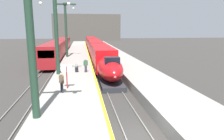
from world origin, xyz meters
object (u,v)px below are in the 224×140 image
Objects in this scene: regional_train_adjacent at (59,47)px; departure_info_board at (67,72)px; station_column_near at (30,26)px; station_column_far at (66,25)px; passenger_mid_platform at (62,81)px; highspeed_train_main at (95,48)px; passenger_near_edge at (86,64)px; station_column_mid at (56,27)px; rolling_suitcase at (77,70)px.

regional_train_adjacent is 17.26× the size of departure_info_board.
station_column_far reaches higher than station_column_near.
station_column_far is at bearing 92.68° from passenger_mid_platform.
highspeed_train_main reaches higher than passenger_mid_platform.
highspeed_train_main is at bearing 83.11° from passenger_near_edge.
departure_info_board reaches higher than passenger_near_edge.
departure_info_board is at bearing -77.03° from station_column_mid.
rolling_suitcase is (1.03, 8.24, -0.69)m from passenger_mid_platform.
highspeed_train_main is 34.11× the size of passenger_mid_platform.
rolling_suitcase is 7.10m from departure_info_board.
passenger_near_edge is (3.21, 12.76, -4.37)m from station_column_near.
regional_train_adjacent is 23.64m from passenger_near_edge.
station_column_far is at bearing -75.01° from regional_train_adjacent.
station_column_near is at bearing -99.21° from rolling_suitcase.
highspeed_train_main is at bearing 81.21° from departure_info_board.
passenger_near_edge is at bearing 11.00° from station_column_mid.
departure_info_board is at bearing 75.05° from passenger_mid_platform.
station_column_mid is at bearing -158.25° from rolling_suitcase.
station_column_near is 4.18× the size of departure_info_board.
regional_train_adjacent is at bearing 95.32° from station_column_mid.
station_column_far reaches higher than departure_info_board.
station_column_far is at bearing 93.75° from departure_info_board.
regional_train_adjacent is 21.66× the size of passenger_near_edge.
station_column_far is 4.64× the size of departure_info_board.
highspeed_train_main is 1.57× the size of regional_train_adjacent.
passenger_mid_platform is (1.07, 4.74, -4.37)m from station_column_near.
regional_train_adjacent is 9.76m from station_column_far.
station_column_far is at bearing -128.23° from highspeed_train_main.
station_column_mid is 5.26× the size of passenger_near_edge.
rolling_suitcase is at bearing -99.75° from highspeed_train_main.
passenger_mid_platform is (-2.14, -8.03, 0.00)m from passenger_near_edge.
regional_train_adjacent is 24.13m from station_column_mid.
station_column_mid reaches higher than rolling_suitcase.
station_column_near is (2.20, -35.78, 4.28)m from regional_train_adjacent.
departure_info_board is (-4.49, -29.04, 0.61)m from highspeed_train_main.
station_column_mid reaches higher than passenger_near_edge.
regional_train_adjacent reaches higher than highspeed_train_main.
regional_train_adjacent is 21.66× the size of passenger_mid_platform.
station_column_far is (2.20, -8.21, 4.79)m from regional_train_adjacent.
station_column_mid is (0.00, 12.14, 0.01)m from station_column_near.
station_column_near is 7.28m from departure_info_board.
station_column_near is 5.25× the size of passenger_near_edge.
station_column_far is (0.00, 15.43, 0.50)m from station_column_mid.
highspeed_train_main is 6.49× the size of station_column_mid.
station_column_far is 10.02× the size of rolling_suitcase.
passenger_mid_platform is at bearing -99.05° from highspeed_train_main.
passenger_mid_platform is at bearing -97.16° from rolling_suitcase.
regional_train_adjacent is at bearing 93.52° from station_column_near.
station_column_near reaches higher than departure_info_board.
passenger_near_edge is at bearing 75.09° from passenger_mid_platform.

